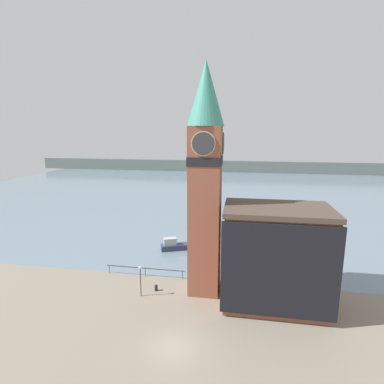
# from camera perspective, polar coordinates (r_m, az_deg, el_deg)

# --- Properties ---
(ground_plane) EXTENTS (160.00, 160.00, 0.00)m
(ground_plane) POSITION_cam_1_polar(r_m,az_deg,el_deg) (28.11, -3.44, -27.42)
(ground_plane) COLOR gray
(water) EXTENTS (160.00, 120.00, 0.00)m
(water) POSITION_cam_1_polar(r_m,az_deg,el_deg) (94.93, 6.36, 0.69)
(water) COLOR slate
(water) RESTS_ON ground_plane
(far_shoreline) EXTENTS (180.00, 3.00, 5.00)m
(far_shoreline) POSITION_cam_1_polar(r_m,az_deg,el_deg) (134.09, 7.40, 4.89)
(far_shoreline) COLOR slate
(far_shoreline) RESTS_ON water
(pier_railing) EXTENTS (10.03, 0.08, 1.09)m
(pier_railing) POSITION_cam_1_polar(r_m,az_deg,el_deg) (38.62, -8.93, -14.29)
(pier_railing) COLOR #333338
(pier_railing) RESTS_ON ground_plane
(clock_tower) EXTENTS (3.77, 3.77, 24.57)m
(clock_tower) POSITION_cam_1_polar(r_m,az_deg,el_deg) (31.35, 2.54, 3.09)
(clock_tower) COLOR brown
(clock_tower) RESTS_ON ground_plane
(pier_building) EXTENTS (10.64, 7.00, 10.33)m
(pier_building) POSITION_cam_1_polar(r_m,az_deg,el_deg) (32.17, 15.62, -11.75)
(pier_building) COLOR brown
(pier_building) RESTS_ON ground_plane
(boat_near) EXTENTS (4.50, 2.87, 1.88)m
(boat_near) POSITION_cam_1_polar(r_m,az_deg,el_deg) (46.17, -3.49, -10.11)
(boat_near) COLOR #333856
(boat_near) RESTS_ON water
(mooring_bollard_near) EXTENTS (0.36, 0.36, 0.74)m
(mooring_bollard_near) POSITION_cam_1_polar(r_m,az_deg,el_deg) (35.61, -6.86, -17.58)
(mooring_bollard_near) COLOR black
(mooring_bollard_near) RESTS_ON ground_plane
(lamp_post) EXTENTS (0.32, 0.32, 3.50)m
(lamp_post) POSITION_cam_1_polar(r_m,az_deg,el_deg) (33.90, -9.81, -15.27)
(lamp_post) COLOR #2D2D33
(lamp_post) RESTS_ON ground_plane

